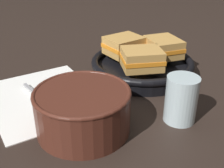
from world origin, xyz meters
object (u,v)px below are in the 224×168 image
Objects in this scene: spoon at (46,104)px; sandwich_near_left at (124,45)px; sandwich_far_left at (163,47)px; drinking_glass at (181,99)px; sandwich_near_right at (142,59)px; skillet at (142,66)px; soup_bowl at (83,108)px.

sandwich_near_left is (-0.06, 0.26, 0.06)m from spoon.
drinking_glass is (0.18, -0.15, -0.02)m from sandwich_far_left.
sandwich_near_left and sandwich_far_left have the same top height.
sandwich_far_left is (0.07, 0.07, 0.00)m from sandwich_near_left.
sandwich_near_right is 0.10m from sandwich_far_left.
skillet is at bearing -107.82° from sandwich_far_left.
sandwich_near_right is (0.04, 0.23, 0.06)m from spoon.
soup_bowl is at bearing -73.14° from sandwich_far_left.
drinking_glass is (0.20, 0.18, 0.04)m from spoon.
soup_bowl is 0.22m from sandwich_near_right.
sandwich_near_left is at bearing -164.26° from skillet.
sandwich_near_left reaches higher than soup_bowl.
soup_bowl is 1.52× the size of sandwich_far_left.
drinking_glass reaches higher than sandwich_near_left.
spoon is at bearing -77.51° from sandwich_near_left.
soup_bowl reaches higher than skillet.
drinking_glass is (0.09, 0.16, -0.00)m from soup_bowl.
sandwich_near_left is 1.06× the size of drinking_glass.
sandwich_near_left is at bearing 163.80° from sandwich_near_right.
skillet is 0.07m from sandwich_near_left.
skillet is 3.47× the size of sandwich_near_left.
soup_bowl is at bearing -71.73° from sandwich_near_right.
sandwich_near_left reaches higher than spoon.
sandwich_far_left reaches higher than soup_bowl.
sandwich_near_right is (0.04, -0.04, 0.04)m from skillet.
drinking_glass reaches higher than sandwich_near_right.
skillet is 0.07m from sandwich_far_left.
skillet is at bearing 133.48° from sandwich_near_right.
drinking_glass is (0.20, -0.09, 0.02)m from skillet.
drinking_glass reaches higher than spoon.
spoon is 1.45× the size of sandwich_far_left.
drinking_glass is at bearing 61.36° from soup_bowl.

